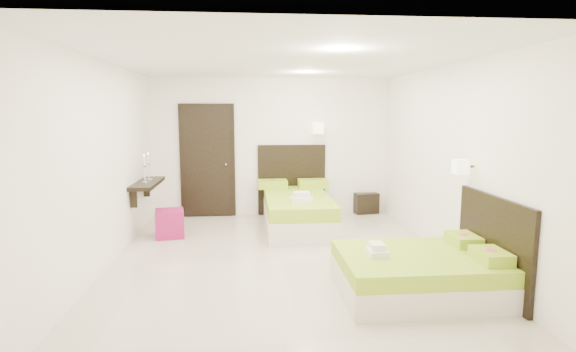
{
  "coord_description": "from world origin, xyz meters",
  "views": [
    {
      "loc": [
        -0.44,
        -5.75,
        1.98
      ],
      "look_at": [
        0.1,
        0.3,
        1.1
      ],
      "focal_mm": 28.0,
      "sensor_mm": 36.0,
      "label": 1
    }
  ],
  "objects": [
    {
      "name": "floor",
      "position": [
        0.0,
        0.0,
        0.0
      ],
      "size": [
        5.5,
        5.5,
        0.0
      ],
      "primitive_type": "plane",
      "color": "beige",
      "rests_on": "ground"
    },
    {
      "name": "bed_single",
      "position": [
        0.39,
        1.77,
        0.33
      ],
      "size": [
        1.29,
        2.15,
        1.78
      ],
      "color": "beige",
      "rests_on": "ground"
    },
    {
      "name": "bed_double",
      "position": [
        1.47,
        -1.21,
        0.26
      ],
      "size": [
        1.71,
        1.46,
        1.41
      ],
      "color": "beige",
      "rests_on": "ground"
    },
    {
      "name": "nightstand",
      "position": [
        1.83,
        2.75,
        0.2
      ],
      "size": [
        0.5,
        0.46,
        0.4
      ],
      "primitive_type": "cube",
      "rotation": [
        0.0,
        0.0,
        0.15
      ],
      "color": "black",
      "rests_on": "ground"
    },
    {
      "name": "ottoman",
      "position": [
        -1.69,
        1.32,
        0.22
      ],
      "size": [
        0.5,
        0.5,
        0.43
      ],
      "primitive_type": "cube",
      "rotation": [
        0.0,
        0.0,
        0.17
      ],
      "color": "#881248",
      "rests_on": "ground"
    },
    {
      "name": "door",
      "position": [
        -1.2,
        2.7,
        1.05
      ],
      "size": [
        1.02,
        0.15,
        2.14
      ],
      "color": "black",
      "rests_on": "ground"
    },
    {
      "name": "console_shelf",
      "position": [
        -2.08,
        1.6,
        0.82
      ],
      "size": [
        0.35,
        1.2,
        0.78
      ],
      "color": "black",
      "rests_on": "ground"
    }
  ]
}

